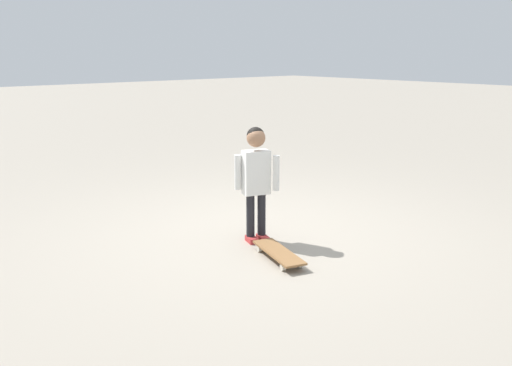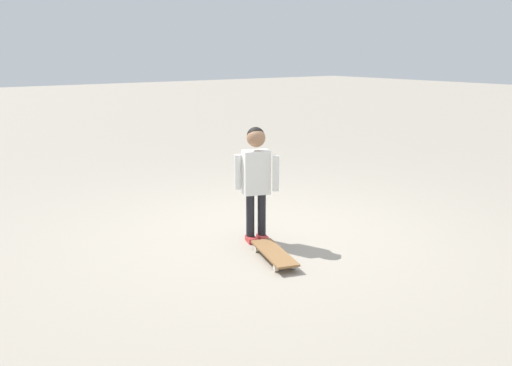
% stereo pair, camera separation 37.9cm
% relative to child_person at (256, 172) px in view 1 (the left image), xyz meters
% --- Properties ---
extents(ground_plane, '(50.00, 50.00, 0.00)m').
position_rel_child_person_xyz_m(ground_plane, '(-0.24, -0.15, -0.66)').
color(ground_plane, '#9E9384').
extents(child_person, '(0.30, 0.31, 1.06)m').
position_rel_child_person_xyz_m(child_person, '(0.00, 0.00, 0.00)').
color(child_person, black).
rests_on(child_person, ground).
extents(skateboard, '(0.38, 0.69, 0.07)m').
position_rel_child_person_xyz_m(skateboard, '(0.17, 0.49, -0.60)').
color(skateboard, olive).
rests_on(skateboard, ground).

